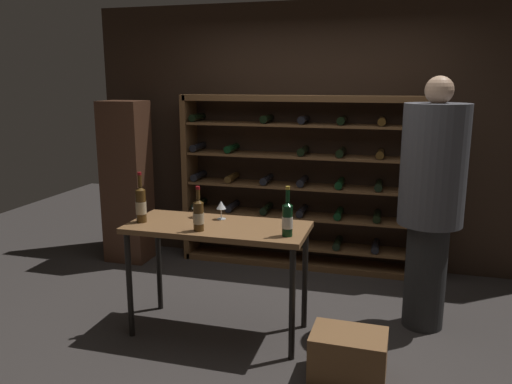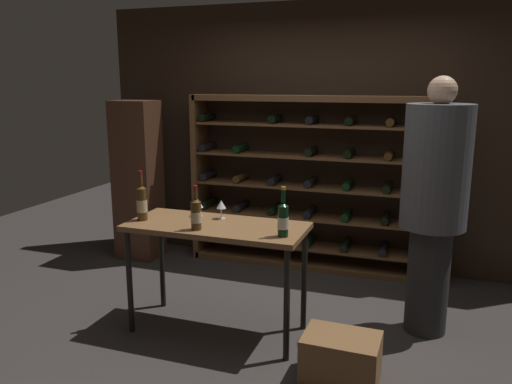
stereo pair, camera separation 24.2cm
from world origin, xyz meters
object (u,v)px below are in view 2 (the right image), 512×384
(tasting_table, at_px, (217,236))
(wine_glass_stemmed_center, at_px, (221,205))
(person_bystander_dark_jacket, at_px, (434,197))
(wine_bottle_black_capsule, at_px, (283,219))
(wine_glass_stemmed_left, at_px, (198,204))
(display_cabinet, at_px, (138,181))
(wine_bottle_gold_foil, at_px, (142,202))
(wine_bottle_red_label, at_px, (196,214))
(wine_crate, at_px, (341,359))
(wine_rack, at_px, (311,185))

(tasting_table, height_order, wine_glass_stemmed_center, wine_glass_stemmed_center)
(tasting_table, height_order, person_bystander_dark_jacket, person_bystander_dark_jacket)
(wine_bottle_black_capsule, xyz_separation_m, wine_glass_stemmed_left, (-0.78, 0.29, -0.03))
(display_cabinet, relative_size, wine_bottle_gold_foil, 4.45)
(wine_bottle_red_label, height_order, wine_bottle_black_capsule, wine_bottle_black_capsule)
(wine_crate, xyz_separation_m, display_cabinet, (-2.50, 1.67, 0.69))
(wine_bottle_black_capsule, distance_m, wine_bottle_gold_foil, 1.13)
(person_bystander_dark_jacket, xyz_separation_m, wine_bottle_red_label, (-1.59, -0.70, -0.09))
(display_cabinet, height_order, wine_glass_stemmed_center, display_cabinet)
(tasting_table, relative_size, display_cabinet, 0.79)
(person_bystander_dark_jacket, relative_size, wine_bottle_black_capsule, 5.55)
(person_bystander_dark_jacket, height_order, display_cabinet, person_bystander_dark_jacket)
(wine_crate, relative_size, wine_bottle_red_label, 1.49)
(display_cabinet, bearing_deg, wine_rack, 9.35)
(tasting_table, height_order, wine_crate, tasting_table)
(wine_bottle_gold_foil, bearing_deg, display_cabinet, 123.42)
(wine_rack, bearing_deg, person_bystander_dark_jacket, -42.24)
(display_cabinet, height_order, wine_glass_stemmed_left, display_cabinet)
(wine_rack, xyz_separation_m, wine_bottle_red_label, (-0.42, -1.77, 0.10))
(person_bystander_dark_jacket, xyz_separation_m, wine_glass_stemmed_left, (-1.74, -0.37, -0.11))
(person_bystander_dark_jacket, distance_m, wine_glass_stemmed_left, 1.78)
(wine_glass_stemmed_left, bearing_deg, wine_crate, -23.39)
(wine_bottle_red_label, bearing_deg, tasting_table, 65.98)
(person_bystander_dark_jacket, distance_m, wine_crate, 1.37)
(display_cabinet, xyz_separation_m, wine_bottle_red_label, (1.41, -1.47, 0.12))
(display_cabinet, height_order, wine_bottle_gold_foil, display_cabinet)
(person_bystander_dark_jacket, relative_size, wine_glass_stemmed_center, 13.42)
(person_bystander_dark_jacket, distance_m, wine_bottle_red_label, 1.74)
(wine_rack, bearing_deg, tasting_table, -102.02)
(tasting_table, bearing_deg, wine_glass_stemmed_center, 99.66)
(wine_crate, height_order, display_cabinet, display_cabinet)
(display_cabinet, bearing_deg, wine_glass_stemmed_left, -41.94)
(wine_rack, relative_size, wine_glass_stemmed_center, 17.53)
(wine_glass_stemmed_left, bearing_deg, wine_glass_stemmed_center, -1.84)
(wine_crate, xyz_separation_m, wine_bottle_black_capsule, (-0.47, 0.25, 0.82))
(wine_crate, bearing_deg, wine_bottle_black_capsule, 152.14)
(display_cabinet, distance_m, wine_bottle_black_capsule, 2.49)
(tasting_table, relative_size, wine_glass_stemmed_left, 9.75)
(tasting_table, relative_size, person_bystander_dark_jacket, 0.69)
(wine_glass_stemmed_center, bearing_deg, wine_bottle_gold_foil, -156.78)
(person_bystander_dark_jacket, xyz_separation_m, wine_crate, (-0.49, -0.90, -0.91))
(person_bystander_dark_jacket, bearing_deg, wine_bottle_black_capsule, 99.98)
(wine_bottle_gold_foil, bearing_deg, tasting_table, 8.00)
(person_bystander_dark_jacket, distance_m, wine_glass_stemmed_center, 1.59)
(wine_crate, height_order, wine_bottle_gold_foil, wine_bottle_gold_foil)
(wine_crate, relative_size, display_cabinet, 0.28)
(wine_rack, bearing_deg, wine_bottle_red_label, -103.28)
(person_bystander_dark_jacket, relative_size, wine_crate, 4.02)
(tasting_table, relative_size, wine_bottle_gold_foil, 3.50)
(wine_crate, distance_m, wine_glass_stemmed_center, 1.42)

